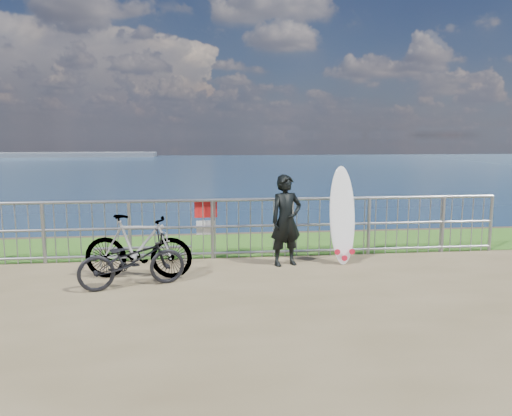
{
  "coord_description": "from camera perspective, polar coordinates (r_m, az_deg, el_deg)",
  "views": [
    {
      "loc": [
        -0.76,
        -7.51,
        2.28
      ],
      "look_at": [
        0.27,
        1.2,
        1.0
      ],
      "focal_mm": 35.0,
      "sensor_mm": 36.0,
      "label": 1
    }
  ],
  "objects": [
    {
      "name": "railing",
      "position": [
        9.3,
        -1.86,
        -2.23
      ],
      "size": [
        10.06,
        0.1,
        1.13
      ],
      "color": "gray",
      "rests_on": "ground"
    },
    {
      "name": "surfboard",
      "position": [
        9.03,
        9.84,
        -1.22
      ],
      "size": [
        0.47,
        0.43,
        1.75
      ],
      "color": "white",
      "rests_on": "ground"
    },
    {
      "name": "bike_rack",
      "position": [
        9.01,
        -12.77,
        -4.69
      ],
      "size": [
        1.67,
        0.05,
        0.35
      ],
      "color": "gray",
      "rests_on": "ground"
    },
    {
      "name": "surfer",
      "position": [
        8.76,
        3.46,
        -1.42
      ],
      "size": [
        0.67,
        0.54,
        1.61
      ],
      "primitive_type": "imported",
      "rotation": [
        0.0,
        0.0,
        0.29
      ],
      "color": "black",
      "rests_on": "ground"
    },
    {
      "name": "bicycle_far",
      "position": [
        8.21,
        -13.32,
        -4.32
      ],
      "size": [
        1.78,
        0.72,
        1.04
      ],
      "primitive_type": "imported",
      "rotation": [
        0.0,
        0.0,
        1.43
      ],
      "color": "black",
      "rests_on": "ground"
    },
    {
      "name": "bicycle_near",
      "position": [
        7.77,
        -13.97,
        -5.8
      ],
      "size": [
        1.69,
        1.0,
        0.84
      ],
      "primitive_type": "imported",
      "rotation": [
        0.0,
        0.0,
        1.87
      ],
      "color": "black",
      "rests_on": "ground"
    },
    {
      "name": "grass_strip",
      "position": [
        10.49,
        -2.42,
        -4.2
      ],
      "size": [
        120.0,
        120.0,
        0.0
      ],
      "primitive_type": "plane",
      "color": "#2C611A",
      "rests_on": "ground"
    },
    {
      "name": "seascape",
      "position": [
        160.98,
        -22.31,
        5.45
      ],
      "size": [
        260.0,
        260.0,
        5.0
      ],
      "color": "brown",
      "rests_on": "ground"
    }
  ]
}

